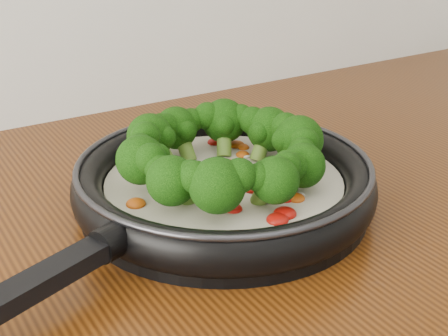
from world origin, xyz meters
TOP-DOWN VIEW (x-y plane):
  - skillet at (-0.07, 1.10)m, footprint 0.57×0.45m

SIDE VIEW (x-z plane):
  - skillet at x=-0.07m, z-range 0.89..0.99m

